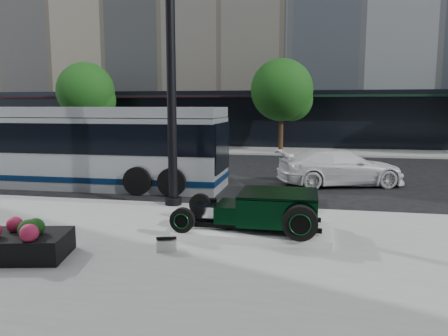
% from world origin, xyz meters
% --- Properties ---
extents(ground, '(120.00, 120.00, 0.00)m').
position_xyz_m(ground, '(0.00, 0.00, 0.00)').
color(ground, black).
rests_on(ground, ground).
extents(sidewalk_far, '(70.00, 4.00, 0.12)m').
position_xyz_m(sidewalk_far, '(0.00, 14.00, 0.06)').
color(sidewalk_far, gray).
rests_on(sidewalk_far, ground).
extents(street_trees, '(29.80, 3.80, 5.70)m').
position_xyz_m(street_trees, '(1.15, 13.07, 3.77)').
color(street_trees, black).
rests_on(street_trees, sidewalk_far).
extents(display_plinth, '(3.40, 1.80, 0.15)m').
position_xyz_m(display_plinth, '(1.55, -4.62, 0.20)').
color(display_plinth, silver).
rests_on(display_plinth, sidewalk_near).
extents(hot_rod, '(3.22, 2.00, 0.81)m').
position_xyz_m(hot_rod, '(1.89, -4.62, 0.70)').
color(hot_rod, black).
rests_on(hot_rod, display_plinth).
extents(info_plaque, '(0.47, 0.41, 0.31)m').
position_xyz_m(info_plaque, '(-0.01, -6.15, 0.24)').
color(info_plaque, silver).
rests_on(info_plaque, sidewalk_near).
extents(lamppost, '(0.48, 0.48, 8.73)m').
position_xyz_m(lamppost, '(-1.11, -2.25, 4.16)').
color(lamppost, black).
rests_on(lamppost, sidewalk_near).
extents(flower_planter, '(2.47, 1.60, 0.74)m').
position_xyz_m(flower_planter, '(-2.86, -7.15, 0.39)').
color(flower_planter, black).
rests_on(flower_planter, sidewalk_near).
extents(transit_bus, '(12.12, 2.88, 2.92)m').
position_xyz_m(transit_bus, '(-6.25, 0.67, 1.49)').
color(transit_bus, '#B2B7BC').
rests_on(transit_bus, ground).
extents(white_sedan, '(5.05, 3.22, 1.36)m').
position_xyz_m(white_sedan, '(3.91, 2.54, 0.68)').
color(white_sedan, white).
rests_on(white_sedan, ground).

